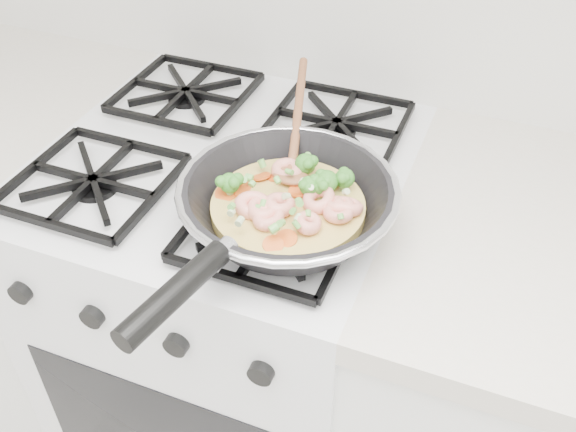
% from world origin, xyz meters
% --- Properties ---
extents(stove, '(0.60, 0.60, 0.92)m').
position_xyz_m(stove, '(0.00, 1.70, 0.46)').
color(stove, white).
rests_on(stove, ground).
extents(skillet, '(0.31, 0.62, 0.10)m').
position_xyz_m(skillet, '(0.17, 1.57, 0.96)').
color(skillet, black).
rests_on(skillet, stove).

